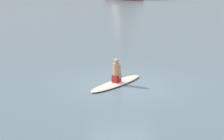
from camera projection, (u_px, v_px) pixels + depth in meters
ground_plane at (123, 86)px, 14.35m from camera, size 400.00×400.00×0.00m
surfboard at (116, 83)px, 14.52m from camera, size 2.54×2.48×0.09m
person_paddler at (117, 71)px, 14.40m from camera, size 0.39×0.39×0.92m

